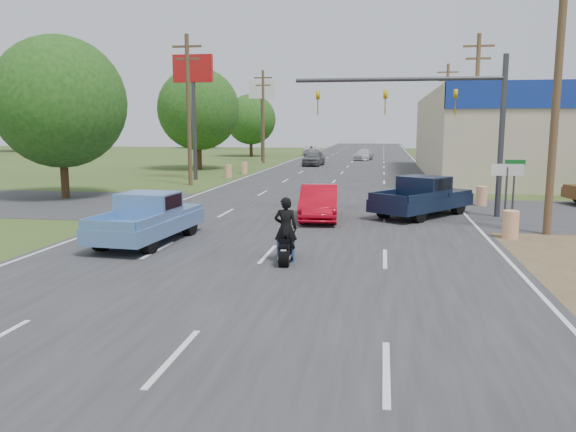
% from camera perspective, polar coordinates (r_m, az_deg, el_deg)
% --- Properties ---
extents(ground, '(200.00, 200.00, 0.00)m').
position_cam_1_polar(ground, '(10.12, -11.53, -13.96)').
color(ground, '#3D4F1F').
rests_on(ground, ground).
extents(main_road, '(15.00, 180.00, 0.02)m').
position_cam_1_polar(main_road, '(48.95, 5.50, 4.38)').
color(main_road, '#2D2D30').
rests_on(main_road, ground).
extents(cross_road, '(120.00, 10.00, 0.02)m').
position_cam_1_polar(cross_road, '(27.18, 2.16, 0.72)').
color(cross_road, '#2D2D30').
rests_on(cross_road, ground).
extents(utility_pole_1, '(2.00, 0.28, 10.00)m').
position_cam_1_polar(utility_pole_1, '(22.55, 25.67, 11.69)').
color(utility_pole_1, '#4C3823').
rests_on(utility_pole_1, ground).
extents(utility_pole_2, '(2.00, 0.28, 10.00)m').
position_cam_1_polar(utility_pole_2, '(40.16, 18.54, 10.54)').
color(utility_pole_2, '#4C3823').
rests_on(utility_pole_2, ground).
extents(utility_pole_3, '(2.00, 0.28, 10.00)m').
position_cam_1_polar(utility_pole_3, '(58.01, 15.79, 10.05)').
color(utility_pole_3, '#4C3823').
rests_on(utility_pole_3, ground).
extents(utility_pole_5, '(2.00, 0.28, 10.00)m').
position_cam_1_polar(utility_pole_5, '(38.92, -10.07, 10.93)').
color(utility_pole_5, '#4C3823').
rests_on(utility_pole_5, ground).
extents(utility_pole_6, '(2.00, 0.28, 10.00)m').
position_cam_1_polar(utility_pole_6, '(62.06, -2.53, 10.29)').
color(utility_pole_6, '#4C3823').
rests_on(utility_pole_6, ground).
extents(tree_0, '(7.14, 7.14, 8.84)m').
position_cam_1_polar(tree_0, '(33.59, -22.15, 10.65)').
color(tree_0, '#422D19').
rests_on(tree_0, ground).
extents(tree_1, '(7.56, 7.56, 9.36)m').
position_cam_1_polar(tree_1, '(53.46, -9.10, 10.67)').
color(tree_1, '#422D19').
rests_on(tree_1, ground).
extents(tree_2, '(6.72, 6.72, 8.32)m').
position_cam_1_polar(tree_2, '(76.74, -3.80, 9.76)').
color(tree_2, '#422D19').
rests_on(tree_2, ground).
extents(tree_4, '(9.24, 9.24, 11.44)m').
position_cam_1_polar(tree_4, '(102.11, -25.77, 9.75)').
color(tree_4, '#422D19').
rests_on(tree_4, ground).
extents(tree_5, '(7.98, 7.98, 9.88)m').
position_cam_1_polar(tree_5, '(107.04, 24.25, 9.27)').
color(tree_5, '#422D19').
rests_on(tree_5, ground).
extents(tree_6, '(8.82, 8.82, 10.92)m').
position_cam_1_polar(tree_6, '(108.97, -8.46, 10.27)').
color(tree_6, '#422D19').
rests_on(tree_6, ground).
extents(barrel_0, '(0.56, 0.56, 1.00)m').
position_cam_1_polar(barrel_0, '(21.44, 21.67, -0.82)').
color(barrel_0, orange).
rests_on(barrel_0, ground).
extents(barrel_1, '(0.56, 0.56, 1.00)m').
position_cam_1_polar(barrel_1, '(29.79, 19.06, 1.92)').
color(barrel_1, orange).
rests_on(barrel_1, ground).
extents(barrel_2, '(0.56, 0.56, 1.00)m').
position_cam_1_polar(barrel_2, '(44.45, -6.09, 4.54)').
color(barrel_2, orange).
rests_on(barrel_2, ground).
extents(barrel_3, '(0.56, 0.56, 1.00)m').
position_cam_1_polar(barrel_3, '(48.23, -4.47, 4.91)').
color(barrel_3, orange).
rests_on(barrel_3, ground).
extents(pole_sign_left_near, '(3.00, 0.35, 9.20)m').
position_cam_1_polar(pole_sign_left_near, '(43.12, -9.61, 13.20)').
color(pole_sign_left_near, '#3F3F44').
rests_on(pole_sign_left_near, ground).
extents(pole_sign_left_far, '(3.00, 0.35, 9.20)m').
position_cam_1_polar(pole_sign_left_far, '(66.24, -2.67, 11.81)').
color(pole_sign_left_far, '#3F3F44').
rests_on(pole_sign_left_far, ground).
extents(lane_sign, '(1.20, 0.08, 2.52)m').
position_cam_1_polar(lane_sign, '(23.25, 21.34, 3.41)').
color(lane_sign, '#3F3F44').
rests_on(lane_sign, ground).
extents(street_name_sign, '(0.80, 0.08, 2.61)m').
position_cam_1_polar(street_name_sign, '(24.87, 21.96, 3.02)').
color(street_name_sign, '#3F3F44').
rests_on(street_name_sign, ground).
extents(signal_mast, '(9.12, 0.40, 7.00)m').
position_cam_1_polar(signal_mast, '(25.80, 15.09, 10.66)').
color(signal_mast, '#3F3F44').
rests_on(signal_mast, ground).
extents(red_convertible, '(1.91, 4.56, 1.47)m').
position_cam_1_polar(red_convertible, '(23.99, 3.17, 1.36)').
color(red_convertible, red).
rests_on(red_convertible, ground).
extents(motorcycle, '(0.58, 1.90, 0.96)m').
position_cam_1_polar(motorcycle, '(16.35, -0.25, -3.33)').
color(motorcycle, black).
rests_on(motorcycle, ground).
extents(rider, '(0.71, 0.50, 1.84)m').
position_cam_1_polar(rider, '(16.29, -0.24, -1.61)').
color(rider, black).
rests_on(rider, ground).
extents(blue_pickup, '(2.37, 5.33, 1.72)m').
position_cam_1_polar(blue_pickup, '(19.81, -13.88, -0.12)').
color(blue_pickup, black).
rests_on(blue_pickup, ground).
extents(navy_pickup, '(4.83, 5.55, 1.78)m').
position_cam_1_polar(navy_pickup, '(25.62, 13.65, 1.98)').
color(navy_pickup, black).
rests_on(navy_pickup, ground).
extents(distant_car_grey, '(2.16, 4.66, 1.54)m').
position_cam_1_polar(distant_car_grey, '(57.89, 2.62, 5.88)').
color(distant_car_grey, '#5D5D62').
rests_on(distant_car_grey, ground).
extents(distant_car_silver, '(2.48, 4.73, 1.31)m').
position_cam_1_polar(distant_car_silver, '(68.74, 7.70, 6.20)').
color(distant_car_silver, silver).
rests_on(distant_car_silver, ground).
extents(distant_car_white, '(3.00, 5.30, 1.39)m').
position_cam_1_polar(distant_car_white, '(79.68, 2.39, 6.68)').
color(distant_car_white, silver).
rests_on(distant_car_white, ground).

